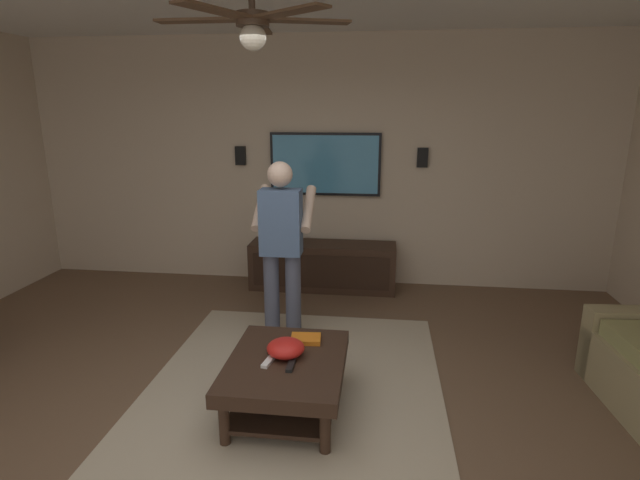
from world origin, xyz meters
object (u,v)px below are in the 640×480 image
(coffee_table, at_px, (286,372))
(remote_white, at_px, (268,362))
(vase_round, at_px, (282,233))
(remote_black, at_px, (291,366))
(bowl, at_px, (286,348))
(tv, at_px, (325,164))
(wall_speaker_left, at_px, (423,158))
(ceiling_fan, at_px, (253,24))
(person_standing, at_px, (282,241))
(book, at_px, (306,339))
(wall_speaker_right, at_px, (241,156))
(media_console, at_px, (323,266))

(coffee_table, relative_size, remote_white, 6.67)
(vase_round, bearing_deg, remote_black, -167.51)
(bowl, distance_m, vase_round, 2.52)
(tv, bearing_deg, remote_white, -1.38)
(remote_white, xyz_separation_m, wall_speaker_left, (2.81, -1.18, 1.12))
(coffee_table, bearing_deg, remote_white, 124.83)
(remote_white, distance_m, wall_speaker_left, 3.25)
(wall_speaker_left, relative_size, ceiling_fan, 0.19)
(coffee_table, distance_m, bowl, 0.17)
(person_standing, relative_size, remote_white, 10.93)
(remote_black, relative_size, vase_round, 0.68)
(coffee_table, distance_m, wall_speaker_left, 3.18)
(remote_black, relative_size, book, 0.68)
(remote_white, bearing_deg, tv, 8.71)
(remote_white, distance_m, wall_speaker_right, 3.17)
(wall_speaker_left, xyz_separation_m, ceiling_fan, (-2.64, 1.25, 1.03))
(media_console, bearing_deg, bowl, 0.74)
(vase_round, bearing_deg, tv, -65.80)
(coffee_table, relative_size, bowl, 3.78)
(media_console, relative_size, wall_speaker_left, 7.73)
(remote_black, bearing_deg, wall_speaker_left, -19.83)
(coffee_table, distance_m, person_standing, 1.32)
(coffee_table, xyz_separation_m, book, (0.28, -0.09, 0.12))
(person_standing, xyz_separation_m, remote_white, (-1.21, -0.14, -0.52))
(wall_speaker_left, bearing_deg, book, 158.23)
(remote_black, relative_size, wall_speaker_right, 0.68)
(remote_white, bearing_deg, wall_speaker_left, -12.73)
(remote_black, distance_m, wall_speaker_right, 3.25)
(wall_speaker_right, bearing_deg, coffee_table, -158.79)
(tv, bearing_deg, wall_speaker_left, 90.68)
(coffee_table, relative_size, person_standing, 0.61)
(tv, relative_size, book, 5.87)
(tv, bearing_deg, media_console, -0.00)
(remote_black, bearing_deg, wall_speaker_right, 21.31)
(bowl, bearing_deg, person_standing, 12.36)
(remote_black, height_order, wall_speaker_left, wall_speaker_left)
(media_console, xyz_separation_m, book, (-2.19, -0.14, 0.14))
(person_standing, height_order, remote_white, person_standing)
(person_standing, relative_size, wall_speaker_left, 7.45)
(person_standing, height_order, wall_speaker_left, wall_speaker_left)
(tv, height_order, wall_speaker_right, tv)
(media_console, xyz_separation_m, remote_white, (-2.55, 0.07, 0.14))
(vase_round, distance_m, ceiling_fan, 3.09)
(tv, xyz_separation_m, remote_white, (-2.79, 0.07, -1.03))
(person_standing, height_order, wall_speaker_right, wall_speaker_right)
(remote_white, height_order, wall_speaker_left, wall_speaker_left)
(coffee_table, xyz_separation_m, wall_speaker_right, (2.73, 1.06, 1.24))
(media_console, xyz_separation_m, wall_speaker_right, (0.25, 1.02, 1.26))
(remote_black, bearing_deg, media_console, 2.02)
(book, bearing_deg, coffee_table, -112.91)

